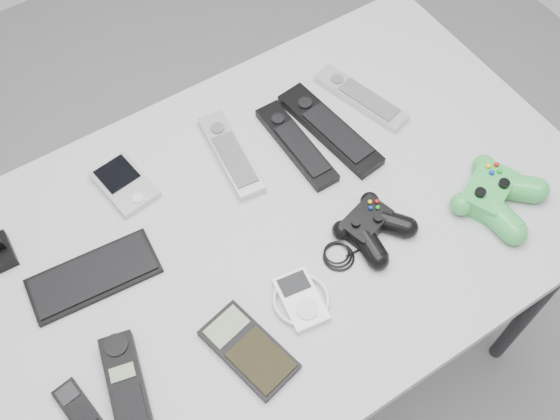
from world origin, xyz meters
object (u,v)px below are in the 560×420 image
remote_silver_b (361,97)px  remote_black_a (296,144)px  desk (281,237)px  remote_black_b (330,129)px  pda (125,184)px  controller_green (496,194)px  mobile_phone (77,406)px  cordless_handset (126,386)px  pda_keyboard (94,276)px  remote_silver_a (231,154)px  controller_black (372,226)px  mp3_player (301,299)px  calculator (249,349)px

remote_silver_b → remote_black_a: bearing=173.7°
desk → remote_black_b: remote_black_b is taller
pda → controller_green: bearing=-43.5°
mobile_phone → controller_green: bearing=-13.0°
cordless_handset → pda: bearing=78.2°
pda_keyboard → controller_green: 0.75m
remote_silver_a → controller_black: bearing=-58.8°
remote_black_b → cordless_handset: cordless_handset is taller
mobile_phone → mp3_player: bearing=-14.2°
pda → controller_green: size_ratio=0.76×
remote_silver_a → mp3_player: (-0.06, -0.33, -0.00)m
desk → pda: 0.32m
mp3_player → cordless_handset: bearing=-175.7°
mobile_phone → remote_black_b: bearing=11.5°
desk → pda_keyboard: pda_keyboard is taller
pda_keyboard → desk: bearing=-7.8°
remote_black_b → remote_silver_b: remote_black_b is taller
remote_black_a → remote_silver_b: size_ratio=1.05×
pda → controller_black: 0.48m
mobile_phone → calculator: calculator is taller
remote_silver_b → controller_green: (0.06, -0.34, 0.02)m
desk → calculator: 0.27m
remote_silver_a → remote_black_b: (0.20, -0.06, 0.00)m
desk → cordless_handset: bearing=-160.7°
remote_black_a → calculator: (-0.30, -0.31, -0.00)m
remote_black_b → calculator: size_ratio=1.56×
remote_silver_a → calculator: size_ratio=1.29×
desk → remote_black_a: 0.19m
remote_black_b → remote_black_a: bearing=169.5°
remote_silver_a → remote_black_b: size_ratio=0.83×
remote_black_a → mp3_player: remote_black_a is taller
cordless_handset → calculator: 0.21m
remote_black_a → cordless_handset: cordless_handset is taller
remote_silver_a → cordless_handset: (-0.38, -0.31, 0.00)m
mobile_phone → cordless_handset: size_ratio=0.50×
remote_black_b → controller_black: 0.24m
pda_keyboard → remote_black_a: 0.46m
pda_keyboard → pda: size_ratio=1.79×
remote_black_b → mobile_phone: 0.70m
mp3_player → controller_black: (0.19, 0.05, 0.01)m
mp3_player → remote_black_b: bearing=56.1°
cordless_handset → mp3_player: cordless_handset is taller
remote_silver_b → remote_silver_a: bearing=160.7°
mobile_phone → remote_black_a: bearing=14.3°
cordless_handset → controller_black: 0.51m
remote_silver_a → controller_green: size_ratio=1.27×
pda_keyboard → remote_black_a: size_ratio=1.00×
remote_black_a → mobile_phone: 0.63m
desk → pda_keyboard: 0.36m
mp3_player → controller_green: size_ratio=0.64×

